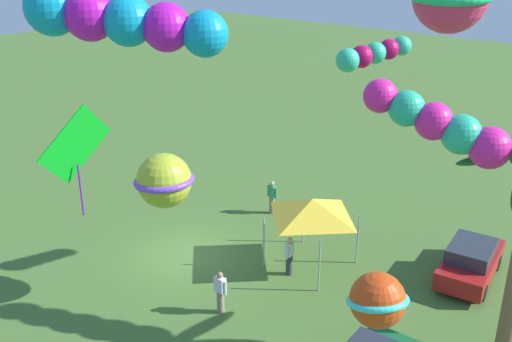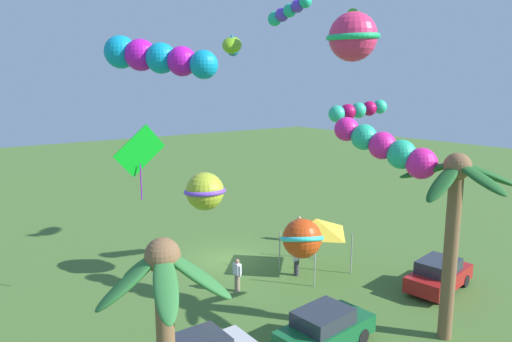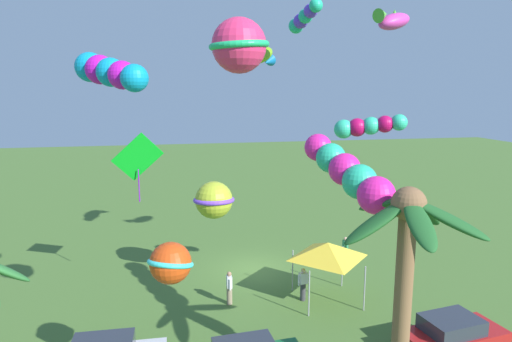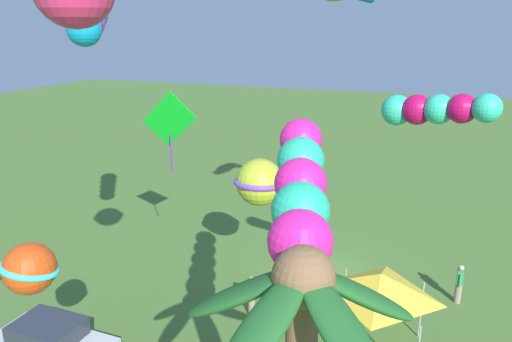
% 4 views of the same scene
% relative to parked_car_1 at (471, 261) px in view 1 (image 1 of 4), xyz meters
% --- Properties ---
extents(ground_plane, '(120.00, 120.00, 0.00)m').
position_rel_parked_car_1_xyz_m(ground_plane, '(5.78, -9.35, -0.75)').
color(ground_plane, '#476B2D').
extents(parked_car_1, '(4.10, 2.25, 1.51)m').
position_rel_parked_car_1_xyz_m(parked_car_1, '(0.00, 0.00, 0.00)').
color(parked_car_1, '#A51919').
rests_on(parked_car_1, ground).
extents(spectator_0, '(0.26, 0.55, 1.59)m').
position_rel_parked_car_1_xyz_m(spectator_0, '(7.65, -5.62, 0.06)').
color(spectator_0, gray).
rests_on(spectator_0, ground).
extents(spectator_1, '(0.26, 0.55, 1.59)m').
position_rel_parked_car_1_xyz_m(spectator_1, '(0.48, -9.19, 0.06)').
color(spectator_1, gray).
rests_on(spectator_1, ground).
extents(spectator_2, '(0.54, 0.32, 1.59)m').
position_rel_parked_car_1_xyz_m(spectator_2, '(4.19, -5.33, 0.06)').
color(spectator_2, '#38383D').
rests_on(spectator_2, ground).
extents(festival_tent, '(2.86, 2.86, 2.85)m').
position_rel_parked_car_1_xyz_m(festival_tent, '(3.09, -5.12, 1.72)').
color(festival_tent, '#9E9EA3').
rests_on(festival_tent, ground).
extents(kite_ball_0, '(2.15, 2.16, 1.84)m').
position_rel_parked_car_1_xyz_m(kite_ball_0, '(8.09, -7.67, 3.75)').
color(kite_ball_0, '#A9BA2B').
extents(kite_diamond_1, '(2.34, 0.56, 3.22)m').
position_rel_parked_car_1_xyz_m(kite_diamond_1, '(11.57, -7.06, 6.03)').
color(kite_diamond_1, '#0DBD21').
extents(kite_tube_2, '(1.93, 4.09, 2.20)m').
position_rel_parked_car_1_xyz_m(kite_tube_2, '(4.41, 0.01, 6.39)').
color(kite_tube_2, '#ED1F92').
extents(kite_ball_3, '(1.78, 1.78, 1.18)m').
position_rel_parked_car_1_xyz_m(kite_ball_3, '(10.27, 1.53, 4.30)').
color(kite_ball_3, '#D34011').
extents(kite_tube_6, '(2.84, 3.62, 1.51)m').
position_rel_parked_car_1_xyz_m(kite_tube_6, '(12.26, -3.75, 9.72)').
color(kite_tube_6, '#0C92C2').
extents(kite_tube_9, '(2.76, 1.62, 1.05)m').
position_rel_parked_car_1_xyz_m(kite_tube_9, '(2.09, -3.63, 7.59)').
color(kite_tube_9, '#2BC492').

